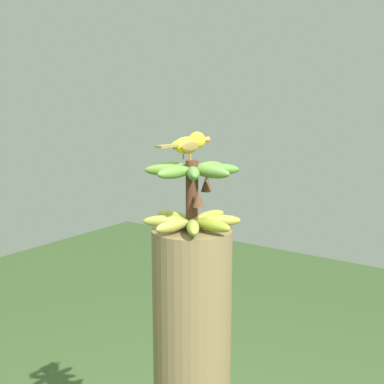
# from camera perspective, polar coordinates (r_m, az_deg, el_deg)

# --- Properties ---
(banana_bunch) EXTENTS (0.31, 0.31, 0.22)m
(banana_bunch) POSITION_cam_1_polar(r_m,az_deg,el_deg) (1.59, 0.05, -0.37)
(banana_bunch) COLOR #4C2D1E
(banana_bunch) RESTS_ON banana_tree
(perched_bird) EXTENTS (0.22, 0.07, 0.09)m
(perched_bird) POSITION_cam_1_polar(r_m,az_deg,el_deg) (1.61, -0.25, 5.47)
(perched_bird) COLOR #C68933
(perched_bird) RESTS_ON banana_bunch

